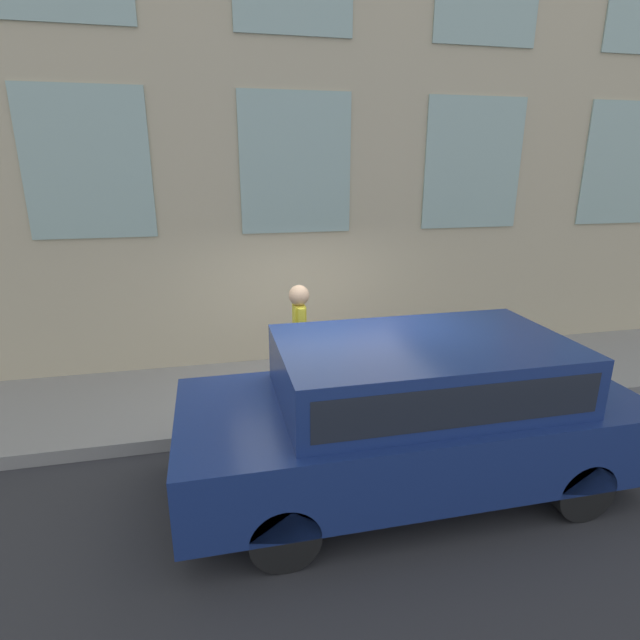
# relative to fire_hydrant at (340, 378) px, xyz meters

# --- Properties ---
(ground_plane) EXTENTS (80.00, 80.00, 0.00)m
(ground_plane) POSITION_rel_fire_hydrant_xyz_m (-0.44, 0.25, -0.59)
(ground_plane) COLOR #2D2D30
(sidewalk) EXTENTS (2.37, 60.00, 0.18)m
(sidewalk) POSITION_rel_fire_hydrant_xyz_m (0.74, 0.25, -0.50)
(sidewalk) COLOR gray
(sidewalk) RESTS_ON ground_plane
(building_facade) EXTENTS (0.33, 40.00, 10.59)m
(building_facade) POSITION_rel_fire_hydrant_xyz_m (2.07, 0.25, 4.73)
(building_facade) COLOR #C6B793
(building_facade) RESTS_ON ground_plane
(fire_hydrant) EXTENTS (0.36, 0.47, 0.80)m
(fire_hydrant) POSITION_rel_fire_hydrant_xyz_m (0.00, 0.00, 0.00)
(fire_hydrant) COLOR red
(fire_hydrant) RESTS_ON sidewalk
(person) EXTENTS (0.42, 0.28, 1.72)m
(person) POSITION_rel_fire_hydrant_xyz_m (0.15, 0.54, 0.63)
(person) COLOR #232328
(person) RESTS_ON sidewalk
(parked_truck_navy_near) EXTENTS (2.02, 4.85, 1.69)m
(parked_truck_navy_near) POSITION_rel_fire_hydrant_xyz_m (-1.68, -0.36, 0.37)
(parked_truck_navy_near) COLOR black
(parked_truck_navy_near) RESTS_ON ground_plane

